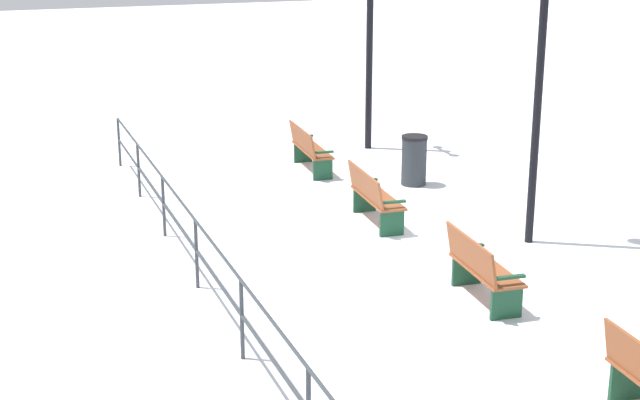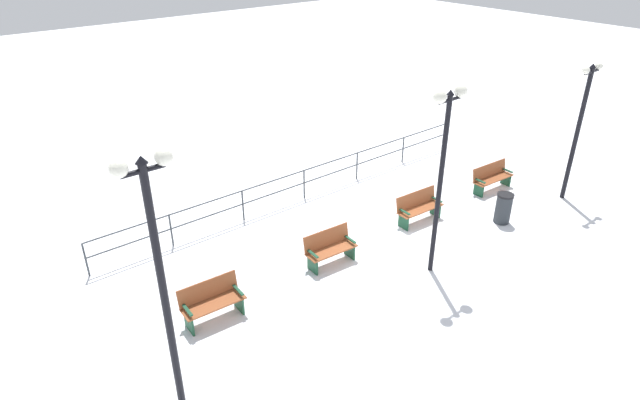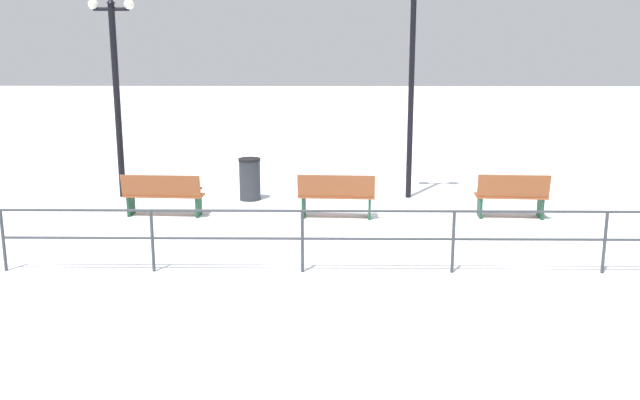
# 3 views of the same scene
# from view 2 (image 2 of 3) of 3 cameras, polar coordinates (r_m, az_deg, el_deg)

# --- Properties ---
(ground_plane) EXTENTS (80.00, 80.00, 0.00)m
(ground_plane) POSITION_cam_2_polar(r_m,az_deg,el_deg) (15.45, 6.24, -4.43)
(ground_plane) COLOR white
(ground_plane) RESTS_ON ground
(bench_nearest) EXTENTS (0.65, 1.47, 0.95)m
(bench_nearest) POSITION_cam_2_polar(r_m,az_deg,el_deg) (12.63, -11.41, -10.52)
(bench_nearest) COLOR brown
(bench_nearest) RESTS_ON ground
(bench_second) EXTENTS (0.63, 1.45, 0.93)m
(bench_second) POSITION_cam_2_polar(r_m,az_deg,el_deg) (14.23, 1.05, -5.10)
(bench_second) COLOR brown
(bench_second) RESTS_ON ground
(bench_third) EXTENTS (0.60, 1.57, 0.92)m
(bench_third) POSITION_cam_2_polar(r_m,az_deg,el_deg) (16.42, 10.44, -0.71)
(bench_third) COLOR brown
(bench_third) RESTS_ON ground
(bench_fourth) EXTENTS (0.57, 1.64, 0.89)m
(bench_fourth) POSITION_cam_2_polar(r_m,az_deg,el_deg) (18.96, 17.78, 2.36)
(bench_fourth) COLOR brown
(bench_fourth) RESTS_ON ground
(lamppost_near) EXTENTS (0.29, 0.97, 5.18)m
(lamppost_near) POSITION_cam_2_polar(r_m,az_deg,el_deg) (9.02, -16.92, -5.56)
(lamppost_near) COLOR black
(lamppost_near) RESTS_ON ground
(lamppost_middle) EXTENTS (0.31, 1.03, 4.89)m
(lamppost_middle) POSITION_cam_2_polar(r_m,az_deg,el_deg) (12.87, 13.08, 5.56)
(lamppost_middle) COLOR black
(lamppost_middle) RESTS_ON ground
(lamppost_far) EXTENTS (0.22, 1.00, 4.42)m
(lamppost_far) POSITION_cam_2_polar(r_m,az_deg,el_deg) (18.49, 25.95, 7.76)
(lamppost_far) COLOR black
(lamppost_far) RESTS_ON ground
(waterfront_railing) EXTENTS (0.05, 14.02, 1.00)m
(waterfront_railing) POSITION_cam_2_polar(r_m,az_deg,el_deg) (17.42, -1.71, 2.27)
(waterfront_railing) COLOR #383D42
(waterfront_railing) RESTS_ON ground
(trash_bin) EXTENTS (0.49, 0.49, 0.95)m
(trash_bin) POSITION_cam_2_polar(r_m,az_deg,el_deg) (17.00, 18.91, -0.82)
(trash_bin) COLOR #2D3338
(trash_bin) RESTS_ON ground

